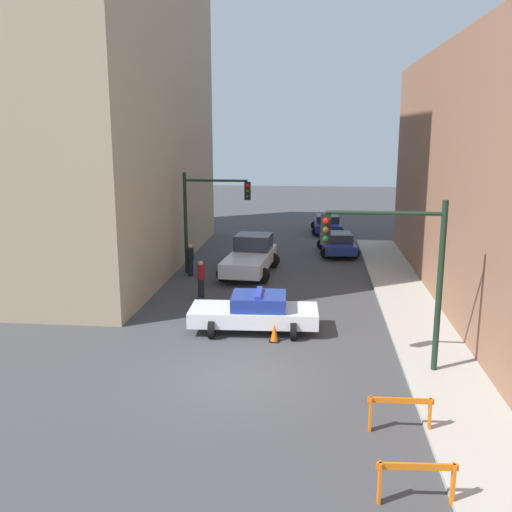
# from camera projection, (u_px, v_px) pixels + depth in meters

# --- Properties ---
(ground_plane) EXTENTS (120.00, 120.00, 0.00)m
(ground_plane) POSITION_uv_depth(u_px,v_px,m) (239.00, 378.00, 17.14)
(ground_plane) COLOR #424244
(sidewalk_right) EXTENTS (2.40, 44.00, 0.12)m
(sidewalk_right) POSITION_uv_depth(u_px,v_px,m) (451.00, 385.00, 16.51)
(sidewalk_right) COLOR #B2ADA3
(sidewalk_right) RESTS_ON ground_plane
(building_corner_left) EXTENTS (14.00, 20.00, 23.30)m
(building_corner_left) POSITION_uv_depth(u_px,v_px,m) (43.00, 43.00, 29.42)
(building_corner_left) COLOR tan
(building_corner_left) RESTS_ON ground_plane
(traffic_light_near) EXTENTS (3.64, 0.35, 5.20)m
(traffic_light_near) POSITION_uv_depth(u_px,v_px,m) (401.00, 260.00, 16.81)
(traffic_light_near) COLOR black
(traffic_light_near) RESTS_ON sidewalk_right
(traffic_light_far) EXTENTS (3.44, 0.35, 5.20)m
(traffic_light_far) POSITION_uv_depth(u_px,v_px,m) (206.00, 208.00, 28.90)
(traffic_light_far) COLOR black
(traffic_light_far) RESTS_ON ground_plane
(police_car) EXTENTS (4.77, 2.49, 1.52)m
(police_car) POSITION_uv_depth(u_px,v_px,m) (255.00, 312.00, 21.00)
(police_car) COLOR white
(police_car) RESTS_ON ground_plane
(white_truck) EXTENTS (2.92, 5.54, 1.90)m
(white_truck) POSITION_uv_depth(u_px,v_px,m) (251.00, 256.00, 29.42)
(white_truck) COLOR silver
(white_truck) RESTS_ON ground_plane
(parked_car_near) EXTENTS (2.49, 4.42, 1.31)m
(parked_car_near) POSITION_uv_depth(u_px,v_px,m) (338.00, 243.00, 34.08)
(parked_car_near) COLOR navy
(parked_car_near) RESTS_ON ground_plane
(parked_car_mid) EXTENTS (2.38, 4.37, 1.31)m
(parked_car_mid) POSITION_uv_depth(u_px,v_px,m) (327.00, 224.00, 41.05)
(parked_car_mid) COLOR navy
(parked_car_mid) RESTS_ON ground_plane
(pedestrian_crossing) EXTENTS (0.47, 0.47, 1.66)m
(pedestrian_crossing) POSITION_uv_depth(u_px,v_px,m) (201.00, 278.00, 25.21)
(pedestrian_crossing) COLOR black
(pedestrian_crossing) RESTS_ON ground_plane
(pedestrian_corner) EXTENTS (0.48, 0.48, 1.66)m
(pedestrian_corner) POSITION_uv_depth(u_px,v_px,m) (190.00, 260.00, 28.86)
(pedestrian_corner) COLOR black
(pedestrian_corner) RESTS_ON ground_plane
(barrier_front) EXTENTS (1.60, 0.25, 0.90)m
(barrier_front) POSITION_uv_depth(u_px,v_px,m) (417.00, 476.00, 11.22)
(barrier_front) COLOR orange
(barrier_front) RESTS_ON ground_plane
(barrier_mid) EXTENTS (1.60, 0.21, 0.90)m
(barrier_mid) POSITION_uv_depth(u_px,v_px,m) (400.00, 409.00, 13.95)
(barrier_mid) COLOR orange
(barrier_mid) RESTS_ON ground_plane
(traffic_cone) EXTENTS (0.36, 0.36, 0.66)m
(traffic_cone) POSITION_uv_depth(u_px,v_px,m) (274.00, 333.00, 20.01)
(traffic_cone) COLOR black
(traffic_cone) RESTS_ON ground_plane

